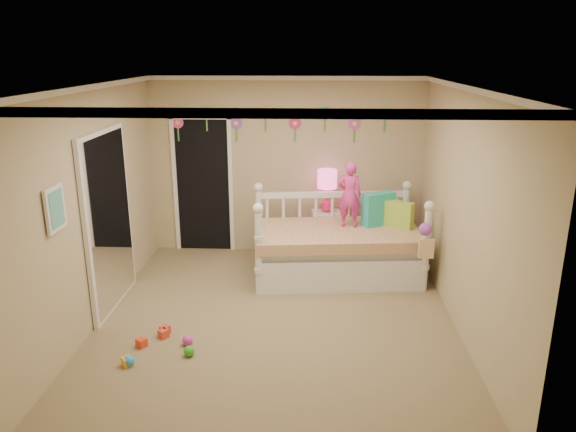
# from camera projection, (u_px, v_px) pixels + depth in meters

# --- Properties ---
(floor) EXTENTS (4.00, 4.50, 0.01)m
(floor) POSITION_uv_depth(u_px,v_px,m) (277.00, 319.00, 6.17)
(floor) COLOR #7F684C
(floor) RESTS_ON ground
(ceiling) EXTENTS (4.00, 4.50, 0.01)m
(ceiling) POSITION_uv_depth(u_px,v_px,m) (275.00, 86.00, 5.41)
(ceiling) COLOR white
(ceiling) RESTS_ON floor
(back_wall) EXTENTS (4.00, 0.01, 2.60)m
(back_wall) POSITION_uv_depth(u_px,v_px,m) (286.00, 167.00, 7.94)
(back_wall) COLOR tan
(back_wall) RESTS_ON floor
(left_wall) EXTENTS (0.01, 4.50, 2.60)m
(left_wall) POSITION_uv_depth(u_px,v_px,m) (93.00, 208.00, 5.88)
(left_wall) COLOR tan
(left_wall) RESTS_ON floor
(right_wall) EXTENTS (0.01, 4.50, 2.60)m
(right_wall) POSITION_uv_depth(u_px,v_px,m) (465.00, 213.00, 5.70)
(right_wall) COLOR tan
(right_wall) RESTS_ON floor
(crown_molding) EXTENTS (4.00, 4.50, 0.06)m
(crown_molding) POSITION_uv_depth(u_px,v_px,m) (275.00, 89.00, 5.42)
(crown_molding) COLOR white
(crown_molding) RESTS_ON ceiling
(daybed) EXTENTS (2.32, 1.40, 1.20)m
(daybed) POSITION_uv_depth(u_px,v_px,m) (337.00, 234.00, 7.19)
(daybed) COLOR white
(daybed) RESTS_ON floor
(pillow_turquoise) EXTENTS (0.47, 0.36, 0.45)m
(pillow_turquoise) POSITION_uv_depth(u_px,v_px,m) (379.00, 209.00, 7.28)
(pillow_turquoise) COLOR #21A886
(pillow_turquoise) RESTS_ON daybed
(pillow_lime) EXTENTS (0.39, 0.31, 0.35)m
(pillow_lime) POSITION_uv_depth(u_px,v_px,m) (399.00, 215.00, 7.19)
(pillow_lime) COLOR #A2CA3D
(pillow_lime) RESTS_ON daybed
(child) EXTENTS (0.34, 0.25, 0.88)m
(child) POSITION_uv_depth(u_px,v_px,m) (349.00, 195.00, 7.15)
(child) COLOR #E83496
(child) RESTS_ON daybed
(nightstand) EXTENTS (0.44, 0.35, 0.69)m
(nightstand) POSITION_uv_depth(u_px,v_px,m) (326.00, 234.00, 7.96)
(nightstand) COLOR white
(nightstand) RESTS_ON floor
(table_lamp) EXTENTS (0.28, 0.28, 0.62)m
(table_lamp) POSITION_uv_depth(u_px,v_px,m) (327.00, 184.00, 7.74)
(table_lamp) COLOR #F5206B
(table_lamp) RESTS_ON nightstand
(closet_doorway) EXTENTS (0.90, 0.04, 2.07)m
(closet_doorway) POSITION_uv_depth(u_px,v_px,m) (203.00, 184.00, 8.06)
(closet_doorway) COLOR black
(closet_doorway) RESTS_ON back_wall
(flower_decals) EXTENTS (3.40, 0.02, 0.50)m
(flower_decals) POSITION_uv_depth(u_px,v_px,m) (280.00, 123.00, 7.75)
(flower_decals) COLOR #B2668C
(flower_decals) RESTS_ON back_wall
(mirror_closet) EXTENTS (0.07, 1.30, 2.10)m
(mirror_closet) POSITION_uv_depth(u_px,v_px,m) (109.00, 221.00, 6.24)
(mirror_closet) COLOR white
(mirror_closet) RESTS_ON left_wall
(wall_picture) EXTENTS (0.05, 0.34, 0.42)m
(wall_picture) POSITION_uv_depth(u_px,v_px,m) (55.00, 209.00, 4.95)
(wall_picture) COLOR white
(wall_picture) RESTS_ON left_wall
(hanging_bag) EXTENTS (0.20, 0.16, 0.36)m
(hanging_bag) POSITION_uv_depth(u_px,v_px,m) (425.00, 242.00, 6.51)
(hanging_bag) COLOR beige
(hanging_bag) RESTS_ON daybed
(toy_scatter) EXTENTS (1.12, 1.47, 0.11)m
(toy_scatter) POSITION_uv_depth(u_px,v_px,m) (158.00, 338.00, 5.66)
(toy_scatter) COLOR #996666
(toy_scatter) RESTS_ON floor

